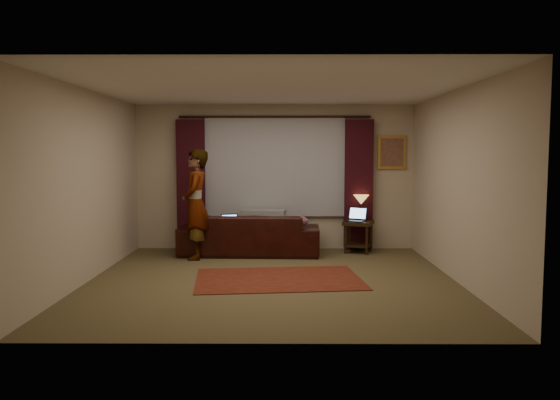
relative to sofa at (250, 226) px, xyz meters
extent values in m
cube|color=brown|center=(0.43, -1.93, -0.48)|extent=(5.00, 5.00, 0.01)
cube|color=silver|center=(0.43, -1.93, 2.12)|extent=(5.00, 5.00, 0.02)
cube|color=#C3B197|center=(0.43, 0.57, 0.82)|extent=(5.00, 0.02, 2.60)
cube|color=#C3B197|center=(0.43, -4.43, 0.82)|extent=(5.00, 0.02, 2.60)
cube|color=#C3B197|center=(-2.07, -1.93, 0.82)|extent=(0.02, 5.00, 2.60)
cube|color=#C3B197|center=(2.93, -1.93, 0.82)|extent=(0.02, 5.00, 2.60)
cube|color=#A4A4AB|center=(0.43, 0.51, 1.02)|extent=(2.50, 0.05, 1.80)
cube|color=black|center=(-1.07, 0.46, 0.70)|extent=(0.50, 0.14, 2.30)
cube|color=black|center=(1.93, 0.46, 0.70)|extent=(0.50, 0.14, 2.30)
cylinder|color=black|center=(0.43, 0.46, 1.90)|extent=(0.04, 0.04, 3.40)
cube|color=gold|center=(2.53, 0.54, 1.27)|extent=(0.50, 0.04, 0.60)
imported|color=black|center=(0.00, 0.00, 0.00)|extent=(2.41, 1.11, 0.96)
cube|color=gray|center=(0.23, 0.22, 0.48)|extent=(0.80, 0.43, 0.09)
ellipsoid|color=#854D62|center=(0.77, -0.14, 0.10)|extent=(0.54, 0.46, 0.20)
cube|color=maroon|center=(0.51, -1.88, -0.47)|extent=(2.40, 1.74, 0.01)
cube|color=black|center=(1.89, 0.17, -0.20)|extent=(0.61, 0.61, 0.55)
imported|color=gray|center=(-0.86, -0.41, 0.42)|extent=(0.55, 0.55, 1.80)
camera|label=1|loc=(0.57, -9.28, 1.26)|focal=35.00mm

